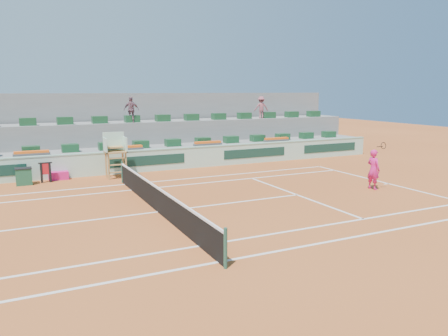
{
  "coord_description": "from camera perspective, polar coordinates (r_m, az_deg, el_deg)",
  "views": [
    {
      "loc": [
        -4.67,
        -15.6,
        4.57
      ],
      "look_at": [
        4.0,
        2.5,
        1.0
      ],
      "focal_mm": 35.0,
      "sensor_mm": 36.0,
      "label": 1
    }
  ],
  "objects": [
    {
      "name": "flower_planters",
      "position": [
        25.01,
        -18.11,
        2.15
      ],
      "size": [
        26.8,
        0.36,
        0.28
      ],
      "color": "#4C4C4C",
      "rests_on": "seating_tier_lower"
    },
    {
      "name": "stadium_back_wall",
      "position": [
        29.96,
        -16.62,
        5.13
      ],
      "size": [
        36.0,
        0.4,
        4.4
      ],
      "primitive_type": "cube",
      "color": "gray",
      "rests_on": "ground"
    },
    {
      "name": "seating_tier_upper",
      "position": [
        28.48,
        -16.01,
        3.1
      ],
      "size": [
        36.0,
        2.4,
        2.6
      ],
      "primitive_type": "cube",
      "color": "gray",
      "rests_on": "ground"
    },
    {
      "name": "ground",
      "position": [
        16.91,
        -8.64,
        -5.71
      ],
      "size": [
        90.0,
        90.0,
        0.0
      ],
      "primitive_type": "plane",
      "color": "#9B491E",
      "rests_on": "ground"
    },
    {
      "name": "seat_row_upper",
      "position": [
        27.75,
        -15.95,
        6.09
      ],
      "size": [
        32.9,
        0.6,
        0.44
      ],
      "color": "#174524",
      "rests_on": "seating_tier_upper"
    },
    {
      "name": "court_lines",
      "position": [
        16.91,
        -8.64,
        -5.69
      ],
      "size": [
        23.89,
        11.09,
        0.01
      ],
      "color": "silver",
      "rests_on": "ground"
    },
    {
      "name": "drink_cooler_a",
      "position": [
        23.56,
        -24.69,
        -0.99
      ],
      "size": [
        0.77,
        0.67,
        0.84
      ],
      "color": "#1A4E33",
      "rests_on": "ground"
    },
    {
      "name": "seat_row_lower",
      "position": [
        26.02,
        -15.08,
        2.78
      ],
      "size": [
        32.9,
        0.6,
        0.44
      ],
      "color": "#174524",
      "rests_on": "seating_tier_lower"
    },
    {
      "name": "umpire_chair",
      "position": [
        23.76,
        -14.06,
        2.46
      ],
      "size": [
        1.1,
        0.9,
        2.4
      ],
      "color": "#A2773D",
      "rests_on": "ground"
    },
    {
      "name": "tennis_net",
      "position": [
        16.78,
        -8.68,
        -3.98
      ],
      "size": [
        0.1,
        11.97,
        1.1
      ],
      "color": "black",
      "rests_on": "ground"
    },
    {
      "name": "spectator_right",
      "position": [
        31.66,
        4.88,
        7.9
      ],
      "size": [
        1.14,
        0.87,
        1.56
      ],
      "primitive_type": "imported",
      "rotation": [
        0.0,
        0.0,
        2.82
      ],
      "color": "#8E4751",
      "rests_on": "seating_tier_upper"
    },
    {
      "name": "player_bag",
      "position": [
        24.19,
        -20.8,
        -0.95
      ],
      "size": [
        0.97,
        0.43,
        0.43
      ],
      "primitive_type": "cube",
      "color": "#D81C77",
      "rests_on": "ground"
    },
    {
      "name": "advertising_hoarding",
      "position": [
        24.86,
        -14.39,
        0.66
      ],
      "size": [
        36.0,
        0.34,
        1.26
      ],
      "color": "#ACD8C1",
      "rests_on": "ground"
    },
    {
      "name": "tennis_player",
      "position": [
        21.51,
        18.94,
        -0.16
      ],
      "size": [
        0.5,
        0.92,
        2.28
      ],
      "color": "#D81C77",
      "rests_on": "ground"
    },
    {
      "name": "towel_rack",
      "position": [
        23.64,
        -22.27,
        -0.33
      ],
      "size": [
        0.66,
        0.11,
        1.03
      ],
      "color": "black",
      "rests_on": "ground"
    },
    {
      "name": "seating_tier_lower",
      "position": [
        27.01,
        -15.36,
        1.27
      ],
      "size": [
        36.0,
        4.0,
        1.2
      ],
      "primitive_type": "cube",
      "color": "gray",
      "rests_on": "ground"
    },
    {
      "name": "spectator_mid",
      "position": [
        27.87,
        -12.0,
        7.46
      ],
      "size": [
        1.01,
        0.75,
        1.59
      ],
      "primitive_type": "imported",
      "rotation": [
        0.0,
        0.0,
        2.71
      ],
      "color": "#734D58",
      "rests_on": "seating_tier_upper"
    }
  ]
}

